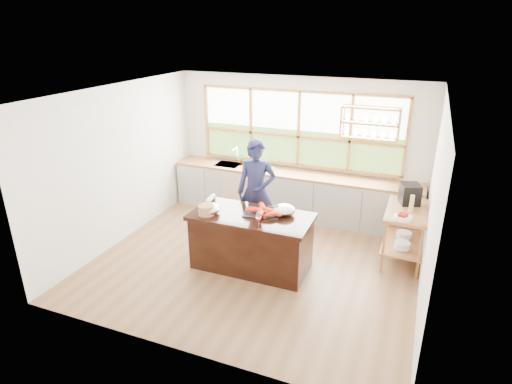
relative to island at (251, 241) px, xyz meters
The scene contains 18 objects.
ground_plane 0.50m from the island, 90.00° to the left, with size 5.00×5.00×0.00m, color brown.
room_shell 1.48m from the island, 88.06° to the left, with size 5.02×4.52×2.71m.
back_counter 2.14m from the island, 90.50° to the left, with size 4.90×0.63×0.90m.
right_shelf_unit 2.45m from the island, 26.44° to the left, with size 0.62×1.10×0.90m.
island is the anchor object (origin of this frame).
cook 1.04m from the island, 107.05° to the left, with size 0.67×0.44×1.83m, color #191C3D.
potted_plant 2.54m from the island, 117.23° to the left, with size 0.13×0.09×0.24m, color slate.
cutting_board 2.28m from the island, 106.59° to the left, with size 0.40×0.30×0.01m, color #51D137.
espresso_machine 2.65m from the island, 31.84° to the left, with size 0.29×0.31×0.33m, color black.
wine_bottle 2.53m from the island, 24.75° to the left, with size 0.07×0.07×0.27m, color tan.
fruit_bowl 2.30m from the island, 18.11° to the left, with size 0.26×0.26×0.11m.
slate_board 0.49m from the island, 35.96° to the left, with size 0.55×0.40×0.02m, color black.
lobster_pile 0.54m from the island, 24.13° to the left, with size 0.52×0.48×0.08m.
mixing_bowl_left 0.83m from the island, 164.49° to the right, with size 0.33×0.33×0.16m, color silver.
mixing_bowl_right 0.72m from the island, 24.97° to the left, with size 0.34×0.34×0.16m, color silver.
wine_glass 0.73m from the island, 52.45° to the right, with size 0.08×0.08×0.22m.
wicker_basket 0.86m from the island, 159.41° to the right, with size 0.24×0.24×0.16m, color #A5814D.
parchment_roll 0.99m from the island, 163.52° to the left, with size 0.08×0.08×0.30m, color white.
Camera 1 is at (2.26, -5.65, 3.61)m, focal length 30.00 mm.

